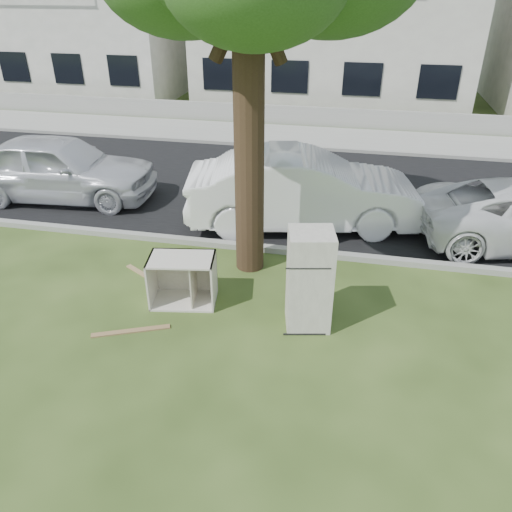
% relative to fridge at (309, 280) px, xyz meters
% --- Properties ---
extents(ground, '(120.00, 120.00, 0.00)m').
position_rel_fridge_xyz_m(ground, '(-0.91, -0.16, -0.83)').
color(ground, '#2D4017').
extents(road, '(120.00, 7.00, 0.01)m').
position_rel_fridge_xyz_m(road, '(-0.91, 5.84, -0.83)').
color(road, black).
rests_on(road, ground).
extents(kerb_near, '(120.00, 0.18, 0.12)m').
position_rel_fridge_xyz_m(kerb_near, '(-0.91, 2.29, -0.83)').
color(kerb_near, gray).
rests_on(kerb_near, ground).
extents(kerb_far, '(120.00, 0.18, 0.12)m').
position_rel_fridge_xyz_m(kerb_far, '(-0.91, 9.39, -0.83)').
color(kerb_far, gray).
rests_on(kerb_far, ground).
extents(sidewalk, '(120.00, 2.80, 0.01)m').
position_rel_fridge_xyz_m(sidewalk, '(-0.91, 10.84, -0.83)').
color(sidewalk, gray).
rests_on(sidewalk, ground).
extents(low_wall, '(120.00, 0.15, 0.70)m').
position_rel_fridge_xyz_m(low_wall, '(-0.91, 12.44, -0.48)').
color(low_wall, gray).
rests_on(low_wall, ground).
extents(townhouse_left, '(10.20, 8.16, 7.04)m').
position_rel_fridge_xyz_m(townhouse_left, '(-12.91, 17.34, 2.69)').
color(townhouse_left, silver).
rests_on(townhouse_left, ground).
extents(townhouse_center, '(11.22, 8.16, 7.44)m').
position_rel_fridge_xyz_m(townhouse_center, '(-0.91, 17.34, 2.89)').
color(townhouse_center, silver).
rests_on(townhouse_center, ground).
extents(fridge, '(0.80, 0.76, 1.67)m').
position_rel_fridge_xyz_m(fridge, '(0.00, 0.00, 0.00)').
color(fridge, '#B7B2A5').
rests_on(fridge, ground).
extents(cabinet, '(1.20, 0.86, 0.86)m').
position_rel_fridge_xyz_m(cabinet, '(-2.18, 0.21, -0.40)').
color(cabinet, silver).
rests_on(cabinet, ground).
extents(plank_a, '(1.18, 0.58, 0.02)m').
position_rel_fridge_xyz_m(plank_a, '(-2.74, -0.80, -0.82)').
color(plank_a, olive).
rests_on(plank_a, ground).
extents(plank_b, '(0.89, 0.59, 0.02)m').
position_rel_fridge_xyz_m(plank_b, '(-3.24, 0.88, -0.82)').
color(plank_b, '#9C7D51').
rests_on(plank_b, ground).
extents(plank_c, '(0.30, 0.83, 0.02)m').
position_rel_fridge_xyz_m(plank_c, '(-2.51, 0.64, -0.82)').
color(plank_c, tan).
rests_on(plank_c, ground).
extents(car_center, '(5.39, 2.75, 1.70)m').
position_rel_fridge_xyz_m(car_center, '(-0.54, 3.70, 0.01)').
color(car_center, white).
rests_on(car_center, ground).
extents(car_left, '(4.91, 2.31, 1.62)m').
position_rel_fridge_xyz_m(car_left, '(-6.70, 4.03, -0.02)').
color(car_left, silver).
rests_on(car_left, ground).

